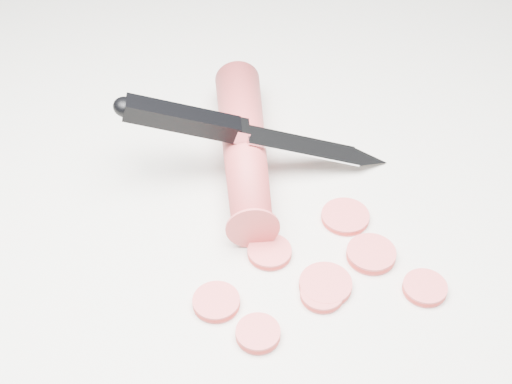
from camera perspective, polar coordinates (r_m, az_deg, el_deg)
ground at (r=0.56m, az=0.87°, el=-2.36°), size 2.40×2.40×0.00m
carrot at (r=0.60m, az=-0.96°, el=3.74°), size 0.12×0.18×0.04m
carrot_slice_0 at (r=0.51m, az=-3.20°, el=-8.78°), size 0.03×0.03×0.01m
carrot_slice_1 at (r=0.49m, az=0.16°, el=-11.26°), size 0.03×0.03×0.01m
carrot_slice_2 at (r=0.54m, az=1.09°, el=-4.82°), size 0.03×0.03×0.01m
carrot_slice_3 at (r=0.53m, az=13.35°, el=-7.47°), size 0.03×0.03×0.01m
carrot_slice_4 at (r=0.57m, az=7.16°, el=-1.97°), size 0.04×0.04×0.01m
carrot_slice_5 at (r=0.52m, az=5.58°, el=-7.38°), size 0.04×0.04×0.01m
carrot_slice_6 at (r=0.54m, az=9.19°, el=-4.93°), size 0.04×0.04×0.01m
carrot_slice_7 at (r=0.51m, az=5.30°, el=-8.16°), size 0.03×0.03×0.01m
kitchen_knife at (r=0.58m, az=0.08°, el=4.88°), size 0.21×0.13×0.08m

